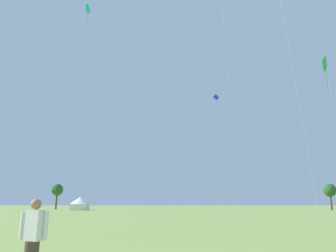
{
  "coord_description": "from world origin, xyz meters",
  "views": [
    {
      "loc": [
        -0.32,
        -2.21,
        1.65
      ],
      "look_at": [
        0.0,
        32.0,
        10.01
      ],
      "focal_mm": 33.63,
      "sensor_mm": 36.0,
      "label": 1
    }
  ],
  "objects": [
    {
      "name": "tree_distant_left",
      "position": [
        -27.87,
        79.88,
        4.78
      ],
      "size": [
        2.93,
        2.93,
        6.34
      ],
      "color": "brown",
      "rests_on": "ground"
    },
    {
      "name": "festival_tent_right",
      "position": [
        -19.64,
        71.47,
        1.63
      ],
      "size": [
        4.54,
        4.54,
        2.95
      ],
      "color": "white",
      "rests_on": "ground"
    },
    {
      "name": "kite_cyan_parafoil",
      "position": [
        -11.02,
        35.88,
        27.35
      ],
      "size": [
        2.8,
        2.36,
        27.87
      ],
      "color": "#1EB7CC",
      "rests_on": "ground"
    },
    {
      "name": "tree_distant_right",
      "position": [
        37.21,
        70.4,
        4.37
      ],
      "size": [
        2.9,
        2.9,
        5.89
      ],
      "color": "brown",
      "rests_on": "ground"
    },
    {
      "name": "person_spectator",
      "position": [
        -3.0,
        4.54,
        0.85
      ],
      "size": [
        0.57,
        0.33,
        1.73
      ],
      "color": "#473828",
      "rests_on": "ground"
    },
    {
      "name": "kite_blue_diamond",
      "position": [
        10.21,
        59.32,
        21.63
      ],
      "size": [
        1.44,
        2.0,
        23.6
      ],
      "color": "blue",
      "rests_on": "ground"
    },
    {
      "name": "kite_green_diamond",
      "position": [
        15.67,
        26.7,
        14.82
      ],
      "size": [
        1.2,
        1.64,
        16.13
      ],
      "color": "green",
      "rests_on": "ground"
    }
  ]
}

